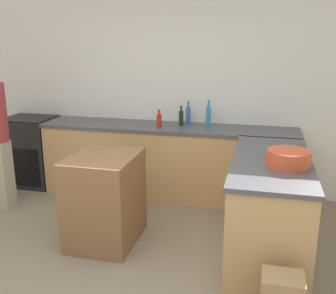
{
  "coord_description": "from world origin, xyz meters",
  "views": [
    {
      "loc": [
        1.12,
        -2.36,
        1.96
      ],
      "look_at": [
        0.27,
        1.11,
        0.96
      ],
      "focal_mm": 42.0,
      "sensor_mm": 36.0,
      "label": 1
    }
  ],
  "objects_px": {
    "water_bottle_blue": "(188,115)",
    "wine_bottle_dark": "(181,118)",
    "island_table": "(105,199)",
    "range_oven": "(31,151)",
    "mixing_bowl": "(288,158)",
    "dish_soap_bottle": "(208,116)",
    "hot_sauce_bottle": "(159,120)"
  },
  "relations": [
    {
      "from": "water_bottle_blue",
      "to": "wine_bottle_dark",
      "type": "bearing_deg",
      "value": -121.33
    },
    {
      "from": "wine_bottle_dark",
      "to": "island_table",
      "type": "bearing_deg",
      "value": -109.55
    },
    {
      "from": "island_table",
      "to": "water_bottle_blue",
      "type": "relative_size",
      "value": 3.02
    },
    {
      "from": "range_oven",
      "to": "mixing_bowl",
      "type": "distance_m",
      "value": 3.56
    },
    {
      "from": "mixing_bowl",
      "to": "dish_soap_bottle",
      "type": "distance_m",
      "value": 1.66
    },
    {
      "from": "island_table",
      "to": "mixing_bowl",
      "type": "xyz_separation_m",
      "value": [
        1.67,
        -0.02,
        0.54
      ]
    },
    {
      "from": "mixing_bowl",
      "to": "range_oven",
      "type": "bearing_deg",
      "value": 158.6
    },
    {
      "from": "mixing_bowl",
      "to": "water_bottle_blue",
      "type": "distance_m",
      "value": 1.85
    },
    {
      "from": "range_oven",
      "to": "mixing_bowl",
      "type": "relative_size",
      "value": 2.55
    },
    {
      "from": "island_table",
      "to": "mixing_bowl",
      "type": "bearing_deg",
      "value": -0.52
    },
    {
      "from": "dish_soap_bottle",
      "to": "water_bottle_blue",
      "type": "distance_m",
      "value": 0.26
    },
    {
      "from": "wine_bottle_dark",
      "to": "water_bottle_blue",
      "type": "distance_m",
      "value": 0.13
    },
    {
      "from": "dish_soap_bottle",
      "to": "hot_sauce_bottle",
      "type": "height_order",
      "value": "dish_soap_bottle"
    },
    {
      "from": "island_table",
      "to": "water_bottle_blue",
      "type": "xyz_separation_m",
      "value": [
        0.54,
        1.44,
        0.59
      ]
    },
    {
      "from": "wine_bottle_dark",
      "to": "hot_sauce_bottle",
      "type": "xyz_separation_m",
      "value": [
        -0.24,
        -0.15,
        -0.01
      ]
    },
    {
      "from": "mixing_bowl",
      "to": "dish_soap_bottle",
      "type": "xyz_separation_m",
      "value": [
        -0.87,
        1.41,
        0.06
      ]
    },
    {
      "from": "water_bottle_blue",
      "to": "dish_soap_bottle",
      "type": "bearing_deg",
      "value": -9.46
    },
    {
      "from": "water_bottle_blue",
      "to": "hot_sauce_bottle",
      "type": "bearing_deg",
      "value": -139.28
    },
    {
      "from": "dish_soap_bottle",
      "to": "mixing_bowl",
      "type": "bearing_deg",
      "value": -58.27
    },
    {
      "from": "island_table",
      "to": "water_bottle_blue",
      "type": "height_order",
      "value": "water_bottle_blue"
    },
    {
      "from": "dish_soap_bottle",
      "to": "range_oven",
      "type": "bearing_deg",
      "value": -176.92
    },
    {
      "from": "range_oven",
      "to": "water_bottle_blue",
      "type": "xyz_separation_m",
      "value": [
        2.15,
        0.17,
        0.57
      ]
    },
    {
      "from": "mixing_bowl",
      "to": "wine_bottle_dark",
      "type": "relative_size",
      "value": 1.48
    },
    {
      "from": "mixing_bowl",
      "to": "dish_soap_bottle",
      "type": "bearing_deg",
      "value": 121.73
    },
    {
      "from": "range_oven",
      "to": "mixing_bowl",
      "type": "height_order",
      "value": "mixing_bowl"
    },
    {
      "from": "island_table",
      "to": "hot_sauce_bottle",
      "type": "xyz_separation_m",
      "value": [
        0.23,
        1.18,
        0.56
      ]
    },
    {
      "from": "range_oven",
      "to": "hot_sauce_bottle",
      "type": "relative_size",
      "value": 4.34
    },
    {
      "from": "wine_bottle_dark",
      "to": "hot_sauce_bottle",
      "type": "distance_m",
      "value": 0.28
    },
    {
      "from": "range_oven",
      "to": "water_bottle_blue",
      "type": "bearing_deg",
      "value": 4.6
    },
    {
      "from": "range_oven",
      "to": "wine_bottle_dark",
      "type": "relative_size",
      "value": 3.76
    },
    {
      "from": "mixing_bowl",
      "to": "dish_soap_bottle",
      "type": "height_order",
      "value": "dish_soap_bottle"
    },
    {
      "from": "mixing_bowl",
      "to": "wine_bottle_dark",
      "type": "bearing_deg",
      "value": 131.69
    }
  ]
}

